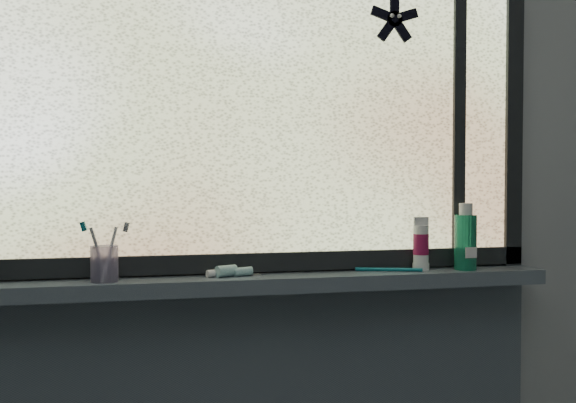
% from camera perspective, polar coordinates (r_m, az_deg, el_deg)
% --- Properties ---
extents(wall_back, '(3.00, 0.01, 2.50)m').
position_cam_1_polar(wall_back, '(1.75, -3.30, 1.23)').
color(wall_back, '#9EA3A8').
rests_on(wall_back, ground).
extents(windowsill, '(1.62, 0.14, 0.04)m').
position_cam_1_polar(windowsill, '(1.70, -2.87, -7.27)').
color(windowsill, '#4A5663').
rests_on(windowsill, wall_back).
extents(window_pane, '(1.50, 0.01, 1.00)m').
position_cam_1_polar(window_pane, '(1.75, -3.19, 10.44)').
color(window_pane, silver).
rests_on(window_pane, wall_back).
extents(frame_bottom, '(1.60, 0.03, 0.05)m').
position_cam_1_polar(frame_bottom, '(1.74, -3.15, -5.40)').
color(frame_bottom, black).
rests_on(frame_bottom, windowsill).
extents(frame_right, '(0.05, 0.03, 1.10)m').
position_cam_1_polar(frame_right, '(2.02, 19.35, 9.16)').
color(frame_right, black).
rests_on(frame_right, wall_back).
extents(frame_mullion, '(0.03, 0.03, 1.00)m').
position_cam_1_polar(frame_mullion, '(1.93, 14.89, 9.54)').
color(frame_mullion, black).
rests_on(frame_mullion, wall_back).
extents(starfish_sticker, '(0.15, 0.02, 0.15)m').
position_cam_1_polar(starfish_sticker, '(1.88, 9.45, 15.70)').
color(starfish_sticker, black).
rests_on(starfish_sticker, window_pane).
extents(toothpaste_tube, '(0.17, 0.09, 0.03)m').
position_cam_1_polar(toothpaste_tube, '(1.68, -4.91, -6.16)').
color(toothpaste_tube, silver).
rests_on(toothpaste_tube, windowsill).
extents(toothbrush_cup, '(0.07, 0.07, 0.09)m').
position_cam_1_polar(toothbrush_cup, '(1.65, -16.01, -5.34)').
color(toothbrush_cup, '#978CBA').
rests_on(toothbrush_cup, windowsill).
extents(toothbrush_lying, '(0.22, 0.09, 0.02)m').
position_cam_1_polar(toothbrush_lying, '(1.79, 8.94, -5.91)').
color(toothbrush_lying, '#0D6978').
rests_on(toothbrush_lying, windowsill).
extents(mouthwash_bottle, '(0.06, 0.06, 0.15)m').
position_cam_1_polar(mouthwash_bottle, '(1.86, 15.51, -3.01)').
color(mouthwash_bottle, '#1E9B6D').
rests_on(mouthwash_bottle, windowsill).
extents(cream_tube, '(0.05, 0.05, 0.11)m').
position_cam_1_polar(cream_tube, '(1.83, 11.74, -3.53)').
color(cream_tube, silver).
rests_on(cream_tube, windowsill).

